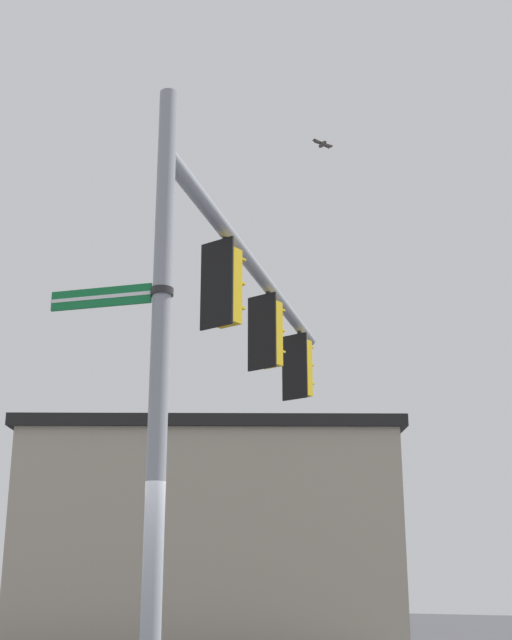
{
  "coord_description": "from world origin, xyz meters",
  "views": [
    {
      "loc": [
        6.05,
        -6.38,
        1.5
      ],
      "look_at": [
        -1.43,
        3.59,
        5.35
      ],
      "focal_mm": 48.41,
      "sensor_mm": 36.0,
      "label": 1
    }
  ],
  "objects_px": {
    "street_name_sign": "(123,295)",
    "bird_flying": "(323,144)",
    "traffic_light_nearest_pole": "(226,287)",
    "traffic_light_mid_outer": "(300,368)",
    "traffic_light_mid_inner": "(269,334)"
  },
  "relations": [
    {
      "from": "traffic_light_mid_outer",
      "to": "bird_flying",
      "type": "relative_size",
      "value": 3.29
    },
    {
      "from": "street_name_sign",
      "to": "traffic_light_nearest_pole",
      "type": "bearing_deg",
      "value": 100.41
    },
    {
      "from": "traffic_light_nearest_pole",
      "to": "street_name_sign",
      "type": "distance_m",
      "value": 2.47
    },
    {
      "from": "traffic_light_mid_outer",
      "to": "bird_flying",
      "type": "bearing_deg",
      "value": -14.59
    },
    {
      "from": "traffic_light_mid_inner",
      "to": "traffic_light_mid_outer",
      "type": "bearing_deg",
      "value": 111.79
    },
    {
      "from": "traffic_light_mid_inner",
      "to": "traffic_light_mid_outer",
      "type": "xyz_separation_m",
      "value": [
        -0.87,
        2.19,
        0.0
      ]
    },
    {
      "from": "traffic_light_nearest_pole",
      "to": "traffic_light_mid_outer",
      "type": "height_order",
      "value": "same"
    },
    {
      "from": "traffic_light_nearest_pole",
      "to": "traffic_light_mid_outer",
      "type": "bearing_deg",
      "value": 111.79
    },
    {
      "from": "traffic_light_nearest_pole",
      "to": "traffic_light_mid_inner",
      "type": "height_order",
      "value": "same"
    },
    {
      "from": "traffic_light_nearest_pole",
      "to": "bird_flying",
      "type": "relative_size",
      "value": 3.29
    },
    {
      "from": "traffic_light_mid_outer",
      "to": "traffic_light_nearest_pole",
      "type": "bearing_deg",
      "value": -68.21
    },
    {
      "from": "street_name_sign",
      "to": "bird_flying",
      "type": "bearing_deg",
      "value": 102.6
    },
    {
      "from": "traffic_light_nearest_pole",
      "to": "street_name_sign",
      "type": "xyz_separation_m",
      "value": [
        0.42,
        -2.28,
        -0.83
      ]
    },
    {
      "from": "street_name_sign",
      "to": "bird_flying",
      "type": "height_order",
      "value": "bird_flying"
    },
    {
      "from": "traffic_light_mid_outer",
      "to": "bird_flying",
      "type": "distance_m",
      "value": 4.38
    }
  ]
}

